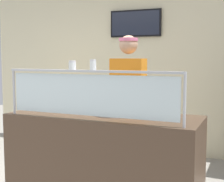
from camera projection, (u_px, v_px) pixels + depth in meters
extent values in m
cube|color=beige|center=(161.00, 68.00, 5.18)|extent=(6.29, 0.08, 2.70)
cube|color=black|center=(135.00, 23.00, 5.20)|extent=(0.83, 0.04, 0.42)
cube|color=#1E2333|center=(135.00, 23.00, 5.19)|extent=(0.78, 0.01, 0.37)
cube|color=#4C3828|center=(104.00, 162.00, 3.29)|extent=(1.89, 0.71, 0.95)
cylinder|color=#B2B5BC|center=(14.00, 91.00, 3.29)|extent=(0.02, 0.02, 0.45)
cylinder|color=#B2B5BC|center=(185.00, 100.00, 2.62)|extent=(0.02, 0.02, 0.45)
cube|color=silver|center=(90.00, 95.00, 2.96)|extent=(1.63, 0.01, 0.37)
cube|color=#B2B5BC|center=(90.00, 71.00, 2.93)|extent=(1.69, 0.06, 0.02)
cylinder|color=#9EA0A8|center=(114.00, 114.00, 3.28)|extent=(0.43, 0.43, 0.01)
cylinder|color=tan|center=(114.00, 112.00, 3.27)|extent=(0.41, 0.41, 0.02)
cylinder|color=gold|center=(114.00, 111.00, 3.27)|extent=(0.35, 0.35, 0.01)
cube|color=#ADAFB7|center=(116.00, 111.00, 3.24)|extent=(0.10, 0.29, 0.01)
cylinder|color=white|center=(72.00, 66.00, 3.00)|extent=(0.07, 0.07, 0.07)
cylinder|color=white|center=(72.00, 67.00, 3.00)|extent=(0.06, 0.06, 0.04)
cylinder|color=silver|center=(72.00, 61.00, 2.99)|extent=(0.06, 0.06, 0.02)
cylinder|color=white|center=(93.00, 66.00, 2.91)|extent=(0.06, 0.06, 0.08)
cylinder|color=red|center=(93.00, 67.00, 2.92)|extent=(0.05, 0.05, 0.05)
cylinder|color=silver|center=(93.00, 60.00, 2.91)|extent=(0.05, 0.05, 0.02)
cylinder|color=#23232D|center=(119.00, 146.00, 3.88)|extent=(0.13, 0.13, 0.95)
cylinder|color=#23232D|center=(137.00, 148.00, 3.79)|extent=(0.13, 0.13, 0.95)
cube|color=orange|center=(128.00, 83.00, 3.76)|extent=(0.38, 0.21, 0.55)
sphere|color=tan|center=(128.00, 45.00, 3.72)|extent=(0.21, 0.21, 0.21)
cylinder|color=pink|center=(128.00, 39.00, 3.71)|extent=(0.21, 0.21, 0.04)
cylinder|color=tan|center=(137.00, 94.00, 3.50)|extent=(0.08, 0.34, 0.08)
cube|color=#B7BABF|center=(61.00, 124.00, 5.43)|extent=(0.70, 0.55, 0.83)
cube|color=tan|center=(61.00, 98.00, 5.38)|extent=(0.44, 0.44, 0.04)
cube|color=tan|center=(60.00, 95.00, 5.38)|extent=(0.44, 0.44, 0.04)
cube|color=tan|center=(60.00, 92.00, 5.38)|extent=(0.43, 0.43, 0.04)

